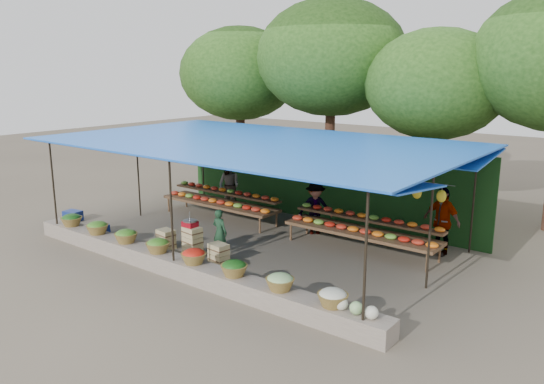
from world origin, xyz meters
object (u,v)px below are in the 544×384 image
Objects in this scene: weighing_scale at (190,223)px; blue_crate_front at (99,230)px; blue_crate_back at (73,216)px; crate_counter at (192,244)px; vendor_seated at (220,232)px.

blue_crate_front is (-3.34, -0.38, -0.71)m from weighing_scale.
weighing_scale is 5.30m from blue_crate_back.
blue_crate_back is (-1.92, 0.37, 0.00)m from blue_crate_front.
weighing_scale is 3.43m from blue_crate_front.
vendor_seated is (0.49, 0.51, 0.29)m from crate_counter.
crate_counter is 3.40m from blue_crate_front.
crate_counter is 4.63× the size of blue_crate_front.
vendor_seated is at bearing 46.41° from crate_counter.
blue_crate_front is (-3.87, -0.90, -0.44)m from vendor_seated.
blue_crate_back is (-5.29, -0.01, -0.15)m from crate_counter.
blue_crate_back is at bearing 4.47° from vendor_seated.
weighing_scale is 0.72× the size of blue_crate_back.
blue_crate_front is (-3.38, -0.38, -0.16)m from crate_counter.
weighing_scale is 0.78m from vendor_seated.
blue_crate_front is at bearing 12.33° from vendor_seated.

